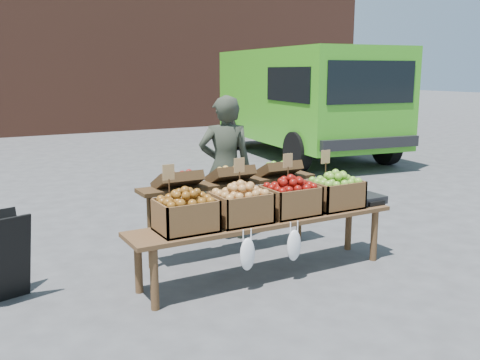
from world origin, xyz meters
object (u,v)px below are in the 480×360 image
crate_red_apples (290,200)px  crate_green_apples (335,194)px  vendor (225,168)px  delivery_van (304,104)px  display_bench (266,247)px  crate_russet_pears (241,207)px  weighing_scale (366,199)px  back_table (230,207)px  crate_golden_apples (185,215)px

crate_red_apples → crate_green_apples: size_ratio=1.00×
vendor → delivery_van: bearing=-111.8°
display_bench → crate_russet_pears: 0.51m
delivery_van → weighing_scale: bearing=-113.4°
back_table → crate_golden_apples: 1.12m
crate_golden_apples → weighing_scale: size_ratio=1.47×
back_table → weighing_scale: 1.44m
weighing_scale → crate_russet_pears: bearing=180.0°
crate_red_apples → weighing_scale: bearing=0.0°
back_table → crate_red_apples: (0.27, -0.72, 0.19)m
crate_russet_pears → crate_red_apples: (0.55, 0.00, 0.00)m
delivery_van → back_table: (-4.67, -5.11, -0.68)m
delivery_van → back_table: delivery_van is taller
crate_russet_pears → crate_green_apples: size_ratio=1.00×
display_bench → crate_red_apples: crate_red_apples is taller
crate_red_apples → delivery_van: bearing=52.9°
back_table → weighing_scale: (1.24, -0.72, 0.09)m
crate_green_apples → delivery_van: bearing=56.5°
delivery_van → crate_golden_apples: delivery_van is taller
back_table → display_bench: size_ratio=0.78×
vendor → crate_red_apples: (0.05, -1.25, -0.13)m
display_bench → crate_red_apples: bearing=0.0°
delivery_van → crate_russet_pears: bearing=-123.3°
display_bench → weighing_scale: (1.25, 0.00, 0.33)m
display_bench → crate_golden_apples: 0.93m
display_bench → crate_green_apples: (0.82, 0.00, 0.42)m
display_bench → crate_red_apples: size_ratio=5.40×
crate_red_apples → weighing_scale: crate_red_apples is taller
display_bench → delivery_van: bearing=51.2°
display_bench → back_table: bearing=89.4°
display_bench → crate_russet_pears: size_ratio=5.40×
crate_russet_pears → vendor: bearing=68.1°
crate_russet_pears → crate_golden_apples: bearing=180.0°
delivery_van → back_table: size_ratio=2.55×
vendor → weighing_scale: size_ratio=4.91×
crate_red_apples → crate_green_apples: 0.55m
back_table → weighing_scale: bearing=-30.1°
crate_russet_pears → display_bench: bearing=0.0°
crate_golden_apples → crate_green_apples: 1.65m
display_bench → crate_golden_apples: (-0.82, 0.00, 0.42)m
vendor → back_table: size_ratio=0.80×
crate_red_apples → back_table: bearing=110.4°
display_bench → crate_green_apples: crate_green_apples is taller
crate_red_apples → weighing_scale: 0.98m
crate_russet_pears → crate_red_apples: 0.55m
crate_russet_pears → crate_red_apples: bearing=0.0°
vendor → crate_green_apples: 1.39m
delivery_van → crate_green_apples: (-3.86, -5.83, -0.49)m
crate_golden_apples → crate_green_apples: same height
vendor → weighing_scale: (1.02, -1.25, -0.23)m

